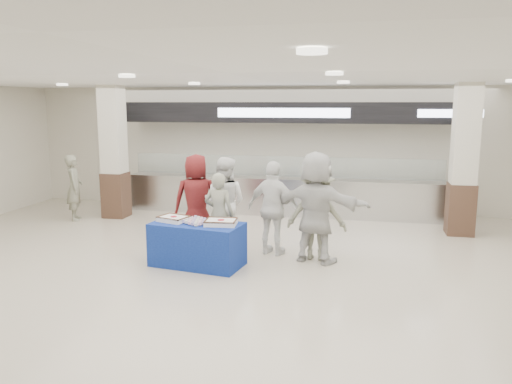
% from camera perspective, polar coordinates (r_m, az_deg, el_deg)
% --- Properties ---
extents(ground, '(14.00, 14.00, 0.00)m').
position_cam_1_polar(ground, '(7.68, -3.19, -11.13)').
color(ground, beige).
rests_on(ground, ground).
extents(serving_line, '(8.70, 0.85, 2.80)m').
position_cam_1_polar(serving_line, '(12.55, 3.24, 2.69)').
color(serving_line, silver).
rests_on(serving_line, ground).
extents(column_left, '(0.55, 0.55, 3.20)m').
position_cam_1_polar(column_left, '(12.63, -15.92, 4.07)').
color(column_left, '#3A251A').
rests_on(column_left, ground).
extents(column_right, '(0.55, 0.55, 3.20)m').
position_cam_1_polar(column_right, '(11.37, 22.64, 3.03)').
color(column_right, '#3A251A').
rests_on(column_right, ground).
extents(display_table, '(1.65, 1.01, 0.75)m').
position_cam_1_polar(display_table, '(8.72, -6.72, -5.96)').
color(display_table, navy).
rests_on(display_table, ground).
extents(sheet_cake_left, '(0.58, 0.51, 0.10)m').
position_cam_1_polar(sheet_cake_left, '(8.82, -9.38, -2.98)').
color(sheet_cake_left, white).
rests_on(sheet_cake_left, display_table).
extents(sheet_cake_right, '(0.55, 0.45, 0.11)m').
position_cam_1_polar(sheet_cake_right, '(8.46, -4.03, -3.42)').
color(sheet_cake_right, white).
rests_on(sheet_cake_right, display_table).
extents(cupcake_tray, '(0.52, 0.49, 0.07)m').
position_cam_1_polar(cupcake_tray, '(8.64, -6.92, -3.32)').
color(cupcake_tray, '#A1A2A6').
rests_on(cupcake_tray, display_table).
extents(civilian_maroon, '(1.03, 0.84, 1.82)m').
position_cam_1_polar(civilian_maroon, '(9.82, -6.79, -0.93)').
color(civilian_maroon, maroon).
rests_on(civilian_maroon, ground).
extents(soldier_a, '(0.60, 0.42, 1.54)m').
position_cam_1_polar(soldier_a, '(9.17, -4.25, -2.56)').
color(soldier_a, gray).
rests_on(soldier_a, ground).
extents(chef_tall, '(0.93, 0.75, 1.78)m').
position_cam_1_polar(chef_tall, '(9.59, -3.63, -1.26)').
color(chef_tall, white).
rests_on(chef_tall, ground).
extents(chef_short, '(1.10, 0.70, 1.75)m').
position_cam_1_polar(chef_short, '(9.17, 2.02, -1.88)').
color(chef_short, white).
rests_on(chef_short, ground).
extents(soldier_b, '(1.11, 0.68, 1.67)m').
position_cam_1_polar(soldier_b, '(8.99, 6.94, -2.46)').
color(soldier_b, gray).
rests_on(soldier_b, ground).
extents(civilian_white, '(1.92, 1.06, 1.97)m').
position_cam_1_polar(civilian_white, '(8.78, 6.90, -1.73)').
color(civilian_white, silver).
rests_on(civilian_white, ground).
extents(soldier_bg, '(0.59, 0.68, 1.57)m').
position_cam_1_polar(soldier_bg, '(12.68, -20.03, 0.47)').
color(soldier_bg, gray).
rests_on(soldier_bg, ground).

